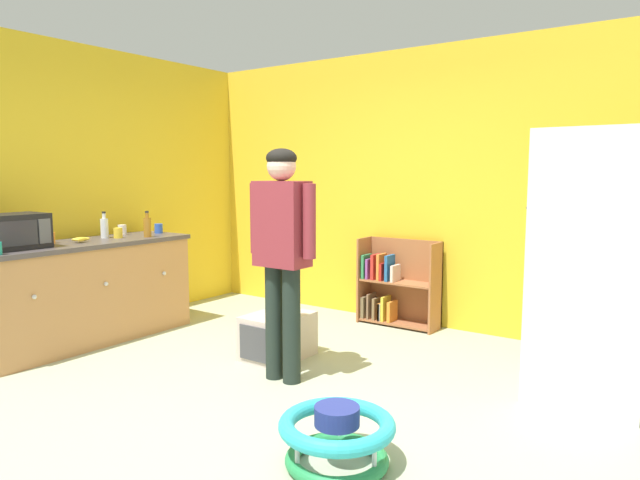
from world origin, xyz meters
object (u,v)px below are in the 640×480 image
amber_bottle (147,227)px  bookshelf (394,287)px  baby_walker (337,437)px  banana_bunch (82,239)px  clear_bottle (104,227)px  white_cup (122,230)px  blue_cup (159,228)px  standing_person (282,243)px  kitchen_counter (85,292)px  pet_carrier (278,336)px  microwave (12,231)px  orange_cup (50,238)px  yellow_cup (118,233)px  refrigerator (593,267)px

amber_bottle → bookshelf: bearing=40.8°
baby_walker → banana_bunch: (-2.99, 0.49, 0.77)m
clear_bottle → white_cup: size_ratio=2.59×
bookshelf → white_cup: (-2.19, -1.54, 0.57)m
white_cup → blue_cup: same height
bookshelf → standing_person: 1.95m
standing_person → kitchen_counter: bearing=-172.6°
pet_carrier → microwave: size_ratio=1.15×
baby_walker → orange_cup: orange_cup is taller
clear_bottle → blue_cup: size_ratio=2.59×
yellow_cup → pet_carrier: bearing=9.7°
clear_bottle → amber_bottle: bearing=46.8°
kitchen_counter → bookshelf: (1.97, 2.10, -0.08)m
refrigerator → bookshelf: 2.20m
banana_bunch → blue_cup: bearing=94.2°
microwave → yellow_cup: 0.95m
banana_bunch → orange_cup: orange_cup is taller
refrigerator → pet_carrier: size_ratio=3.22×
banana_bunch → white_cup: 0.66m
kitchen_counter → pet_carrier: 1.82m
baby_walker → microwave: bearing=-178.8°
microwave → white_cup: (-0.20, 1.16, -0.09)m
refrigerator → standing_person: 2.09m
standing_person → banana_bunch: size_ratio=10.72×
standing_person → white_cup: (-2.25, 0.30, -0.06)m
amber_bottle → yellow_cup: size_ratio=2.59×
microwave → bookshelf: bearing=53.6°
refrigerator → yellow_cup: bearing=-167.8°
microwave → yellow_cup: bearing=88.0°
standing_person → white_cup: bearing=172.5°
kitchen_counter → pet_carrier: bearing=20.6°
refrigerator → banana_bunch: (-3.86, -1.23, 0.04)m
banana_bunch → orange_cup: (-0.16, -0.19, 0.02)m
amber_bottle → clear_bottle: size_ratio=1.00×
banana_bunch → standing_person: bearing=8.7°
pet_carrier → blue_cup: 1.88m
microwave → kitchen_counter: bearing=88.6°
kitchen_counter → bookshelf: kitchen_counter is taller
standing_person → clear_bottle: size_ratio=6.80×
banana_bunch → yellow_cup: size_ratio=1.64×
yellow_cup → blue_cup: size_ratio=1.00×
bookshelf → pet_carrier: (-0.29, -1.47, -0.19)m
standing_person → blue_cup: size_ratio=17.60×
yellow_cup → clear_bottle: bearing=-145.3°
amber_bottle → white_cup: amber_bottle is taller
standing_person → pet_carrier: 0.97m
microwave → yellow_cup: size_ratio=5.05×
orange_cup → yellow_cup: bearing=77.7°
standing_person → blue_cup: standing_person is taller
blue_cup → microwave: bearing=-89.9°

